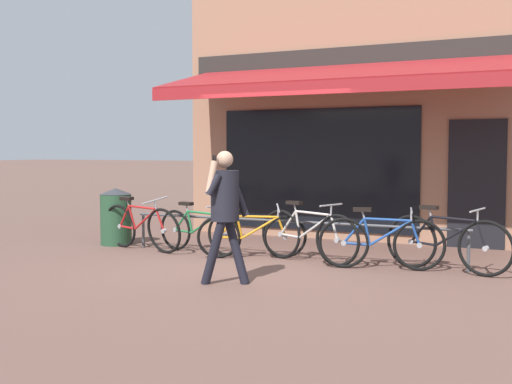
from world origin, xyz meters
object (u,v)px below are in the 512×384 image
bicycle_black (447,243)px  pedestrian_adult (225,202)px  bicycle_silver (308,235)px  litter_bin (116,216)px  bicycle_blue (381,242)px  bicycle_green (199,230)px  bicycle_red (141,227)px  bicycle_orange (252,235)px

bicycle_black → pedestrian_adult: pedestrian_adult is taller
bicycle_silver → bicycle_black: (1.91, 0.07, 0.00)m
bicycle_silver → litter_bin: (-3.56, 0.23, 0.09)m
bicycle_silver → bicycle_black: 1.92m
bicycle_blue → bicycle_black: size_ratio=0.98×
pedestrian_adult → litter_bin: size_ratio=1.67×
bicycle_green → bicycle_black: size_ratio=0.97×
pedestrian_adult → bicycle_red: bearing=-38.2°
bicycle_red → litter_bin: (-0.77, 0.37, 0.10)m
bicycle_silver → pedestrian_adult: 1.95m
bicycle_black → bicycle_silver: bearing=-165.1°
bicycle_red → bicycle_orange: bearing=15.2°
bicycle_orange → bicycle_black: size_ratio=0.89×
bicycle_orange → pedestrian_adult: 1.94m
bicycle_red → bicycle_silver: size_ratio=1.04×
bicycle_orange → bicycle_silver: 0.87m
bicycle_green → bicycle_black: bicycle_black is taller
bicycle_silver → bicycle_black: bicycle_black is taller
bicycle_silver → pedestrian_adult: (-0.36, -1.82, 0.59)m
bicycle_silver → bicycle_blue: bearing=9.9°
pedestrian_adult → litter_bin: (-3.19, 2.05, -0.50)m
bicycle_black → bicycle_red: bearing=-164.6°
bicycle_blue → bicycle_black: (0.83, 0.18, 0.02)m
bicycle_red → bicycle_black: bicycle_red is taller
bicycle_orange → bicycle_green: bearing=145.6°
bicycle_orange → bicycle_silver: (0.86, 0.06, 0.04)m
bicycle_red → bicycle_blue: bearing=13.2°
bicycle_silver → bicycle_red: bearing=-161.2°
bicycle_red → bicycle_green: 0.97m
bicycle_blue → litter_bin: litter_bin is taller
bicycle_black → pedestrian_adult: size_ratio=1.06×
bicycle_orange → litter_bin: size_ratio=1.57×
bicycle_silver → bicycle_green: bearing=-166.1°
bicycle_silver → pedestrian_adult: bearing=-85.3°
bicycle_green → pedestrian_adult: size_ratio=1.03×
pedestrian_adult → bicycle_green: bearing=-55.3°
bicycle_black → litter_bin: bearing=-168.8°
bicycle_black → litter_bin: 5.47m
bicycle_green → litter_bin: litter_bin is taller
bicycle_blue → bicycle_black: 0.85m
bicycle_orange → pedestrian_adult: bearing=-101.2°
bicycle_blue → bicycle_black: bearing=-0.5°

